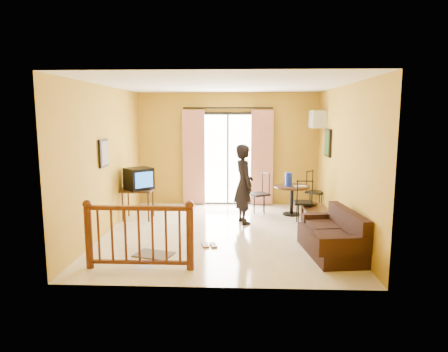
{
  "coord_description": "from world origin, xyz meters",
  "views": [
    {
      "loc": [
        0.34,
        -7.47,
        2.26
      ],
      "look_at": [
        0.0,
        0.2,
        1.07
      ],
      "focal_mm": 32.0,
      "sensor_mm": 36.0,
      "label": 1
    }
  ],
  "objects_px": {
    "dining_table": "(292,192)",
    "sofa": "(334,238)",
    "coffee_table": "(315,213)",
    "television": "(139,179)",
    "standing_person": "(244,184)"
  },
  "relations": [
    {
      "from": "coffee_table",
      "to": "dining_table",
      "type": "bearing_deg",
      "value": 112.53
    },
    {
      "from": "television",
      "to": "dining_table",
      "type": "distance_m",
      "value": 3.41
    },
    {
      "from": "coffee_table",
      "to": "standing_person",
      "type": "bearing_deg",
      "value": 174.15
    },
    {
      "from": "sofa",
      "to": "coffee_table",
      "type": "bearing_deg",
      "value": 82.44
    },
    {
      "from": "dining_table",
      "to": "coffee_table",
      "type": "height_order",
      "value": "dining_table"
    },
    {
      "from": "dining_table",
      "to": "standing_person",
      "type": "height_order",
      "value": "standing_person"
    },
    {
      "from": "coffee_table",
      "to": "television",
      "type": "bearing_deg",
      "value": 174.4
    },
    {
      "from": "television",
      "to": "coffee_table",
      "type": "bearing_deg",
      "value": -48.35
    },
    {
      "from": "television",
      "to": "sofa",
      "type": "height_order",
      "value": "television"
    },
    {
      "from": "television",
      "to": "standing_person",
      "type": "height_order",
      "value": "standing_person"
    },
    {
      "from": "standing_person",
      "to": "dining_table",
      "type": "bearing_deg",
      "value": -74.29
    },
    {
      "from": "dining_table",
      "to": "sofa",
      "type": "bearing_deg",
      "value": -82.02
    },
    {
      "from": "standing_person",
      "to": "coffee_table",
      "type": "bearing_deg",
      "value": -114.02
    },
    {
      "from": "dining_table",
      "to": "television",
      "type": "bearing_deg",
      "value": -171.24
    },
    {
      "from": "dining_table",
      "to": "coffee_table",
      "type": "distance_m",
      "value": 0.99
    }
  ]
}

